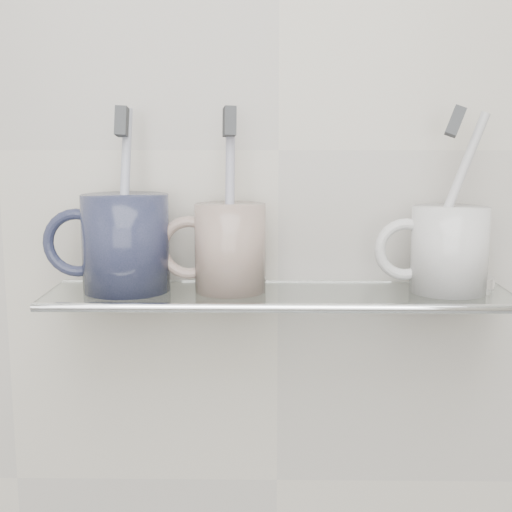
{
  "coord_description": "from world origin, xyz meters",
  "views": [
    {
      "loc": [
        -0.01,
        0.29,
        1.27
      ],
      "look_at": [
        -0.02,
        1.04,
        1.14
      ],
      "focal_mm": 50.0,
      "sensor_mm": 36.0,
      "label": 1
    }
  ],
  "objects_px": {
    "mug_left": "(126,243)",
    "mug_center": "(230,248)",
    "mug_right": "(449,250)",
    "shelf_glass": "(279,296)"
  },
  "relations": [
    {
      "from": "mug_left",
      "to": "mug_center",
      "type": "distance_m",
      "value": 0.11
    },
    {
      "from": "mug_left",
      "to": "mug_right",
      "type": "bearing_deg",
      "value": 3.6
    },
    {
      "from": "shelf_glass",
      "to": "mug_right",
      "type": "distance_m",
      "value": 0.19
    },
    {
      "from": "mug_left",
      "to": "mug_center",
      "type": "xyz_separation_m",
      "value": [
        0.11,
        0.0,
        -0.0
      ]
    },
    {
      "from": "shelf_glass",
      "to": "mug_left",
      "type": "distance_m",
      "value": 0.17
    },
    {
      "from": "shelf_glass",
      "to": "mug_right",
      "type": "relative_size",
      "value": 5.43
    },
    {
      "from": "mug_left",
      "to": "mug_center",
      "type": "bearing_deg",
      "value": 3.6
    },
    {
      "from": "mug_left",
      "to": "mug_right",
      "type": "relative_size",
      "value": 1.14
    },
    {
      "from": "shelf_glass",
      "to": "mug_center",
      "type": "relative_size",
      "value": 5.28
    },
    {
      "from": "mug_left",
      "to": "mug_right",
      "type": "distance_m",
      "value": 0.35
    }
  ]
}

